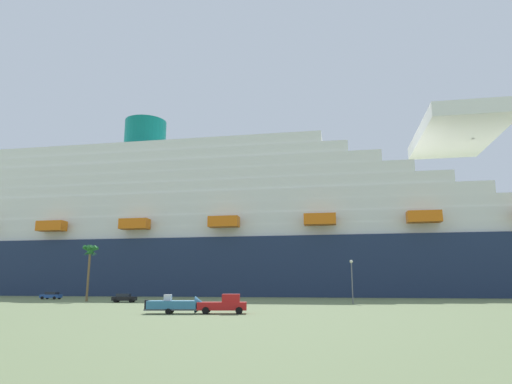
{
  "coord_description": "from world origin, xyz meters",
  "views": [
    {
      "loc": [
        17.75,
        -75.99,
        3.39
      ],
      "look_at": [
        5.48,
        32.82,
        25.67
      ],
      "focal_mm": 31.62,
      "sensor_mm": 36.0,
      "label": 1
    }
  ],
  "objects_px": {
    "parked_car_blue_suv": "(51,295)",
    "parked_car_black_coupe": "(124,298)",
    "small_boat_on_trailer": "(179,305)",
    "cruise_ship": "(236,236)",
    "palm_tree": "(90,254)",
    "pickup_truck": "(224,304)",
    "street_lamp": "(352,275)"
  },
  "relations": [
    {
      "from": "cruise_ship",
      "to": "small_boat_on_trailer",
      "type": "height_order",
      "value": "cruise_ship"
    },
    {
      "from": "palm_tree",
      "to": "parked_car_blue_suv",
      "type": "height_order",
      "value": "palm_tree"
    },
    {
      "from": "cruise_ship",
      "to": "parked_car_black_coupe",
      "type": "xyz_separation_m",
      "value": [
        -12.01,
        -53.93,
        -16.74
      ]
    },
    {
      "from": "parked_car_blue_suv",
      "to": "parked_car_black_coupe",
      "type": "bearing_deg",
      "value": -31.96
    },
    {
      "from": "pickup_truck",
      "to": "palm_tree",
      "type": "distance_m",
      "value": 47.08
    },
    {
      "from": "pickup_truck",
      "to": "parked_car_black_coupe",
      "type": "height_order",
      "value": "pickup_truck"
    },
    {
      "from": "parked_car_black_coupe",
      "to": "cruise_ship",
      "type": "bearing_deg",
      "value": 77.45
    },
    {
      "from": "palm_tree",
      "to": "street_lamp",
      "type": "height_order",
      "value": "palm_tree"
    },
    {
      "from": "street_lamp",
      "to": "parked_car_blue_suv",
      "type": "bearing_deg",
      "value": 166.42
    },
    {
      "from": "street_lamp",
      "to": "parked_car_blue_suv",
      "type": "height_order",
      "value": "street_lamp"
    },
    {
      "from": "pickup_truck",
      "to": "palm_tree",
      "type": "height_order",
      "value": "palm_tree"
    },
    {
      "from": "small_boat_on_trailer",
      "to": "parked_car_blue_suv",
      "type": "height_order",
      "value": "small_boat_on_trailer"
    },
    {
      "from": "street_lamp",
      "to": "parked_car_black_coupe",
      "type": "relative_size",
      "value": 1.66
    },
    {
      "from": "cruise_ship",
      "to": "parked_car_black_coupe",
      "type": "bearing_deg",
      "value": -102.55
    },
    {
      "from": "small_boat_on_trailer",
      "to": "parked_car_black_coupe",
      "type": "bearing_deg",
      "value": 122.41
    },
    {
      "from": "pickup_truck",
      "to": "street_lamp",
      "type": "distance_m",
      "value": 32.68
    },
    {
      "from": "street_lamp",
      "to": "parked_car_black_coupe",
      "type": "distance_m",
      "value": 41.27
    },
    {
      "from": "pickup_truck",
      "to": "parked_car_blue_suv",
      "type": "relative_size",
      "value": 1.34
    },
    {
      "from": "street_lamp",
      "to": "parked_car_black_coupe",
      "type": "bearing_deg",
      "value": 178.11
    },
    {
      "from": "pickup_truck",
      "to": "street_lamp",
      "type": "bearing_deg",
      "value": 58.14
    },
    {
      "from": "street_lamp",
      "to": "pickup_truck",
      "type": "bearing_deg",
      "value": -121.86
    },
    {
      "from": "parked_car_blue_suv",
      "to": "parked_car_black_coupe",
      "type": "xyz_separation_m",
      "value": [
        22.37,
        -13.96,
        -0.0
      ]
    },
    {
      "from": "pickup_truck",
      "to": "palm_tree",
      "type": "bearing_deg",
      "value": 135.32
    },
    {
      "from": "small_boat_on_trailer",
      "to": "palm_tree",
      "type": "bearing_deg",
      "value": 129.92
    },
    {
      "from": "parked_car_blue_suv",
      "to": "small_boat_on_trailer",
      "type": "bearing_deg",
      "value": -46.61
    },
    {
      "from": "palm_tree",
      "to": "small_boat_on_trailer",
      "type": "bearing_deg",
      "value": -50.08
    },
    {
      "from": "parked_car_blue_suv",
      "to": "parked_car_black_coupe",
      "type": "relative_size",
      "value": 0.97
    },
    {
      "from": "cruise_ship",
      "to": "palm_tree",
      "type": "distance_m",
      "value": 55.13
    },
    {
      "from": "cruise_ship",
      "to": "parked_car_black_coupe",
      "type": "height_order",
      "value": "cruise_ship"
    },
    {
      "from": "cruise_ship",
      "to": "pickup_truck",
      "type": "relative_size",
      "value": 44.7
    },
    {
      "from": "cruise_ship",
      "to": "street_lamp",
      "type": "xyz_separation_m",
      "value": [
        29.04,
        -55.28,
        -12.71
      ]
    },
    {
      "from": "pickup_truck",
      "to": "small_boat_on_trailer",
      "type": "xyz_separation_m",
      "value": [
        -5.16,
        -0.64,
        -0.08
      ]
    }
  ]
}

